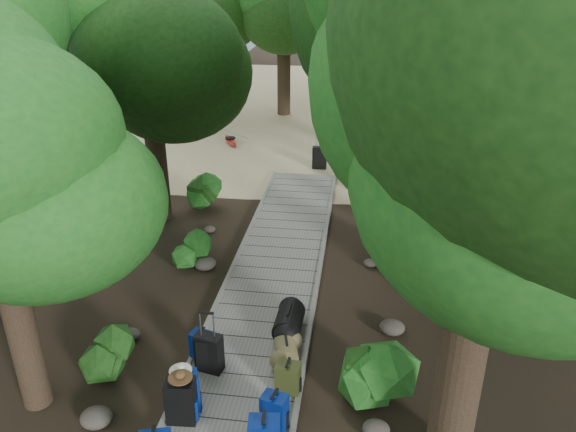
% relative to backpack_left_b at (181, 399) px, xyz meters
% --- Properties ---
extents(ground, '(120.00, 120.00, 0.00)m').
position_rel_backpack_left_b_xyz_m(ground, '(0.68, 3.57, -0.51)').
color(ground, black).
rests_on(ground, ground).
extents(sand_beach, '(40.00, 22.00, 0.02)m').
position_rel_backpack_left_b_xyz_m(sand_beach, '(0.68, 19.57, -0.50)').
color(sand_beach, tan).
rests_on(sand_beach, ground).
extents(boardwalk, '(2.00, 12.00, 0.12)m').
position_rel_backpack_left_b_xyz_m(boardwalk, '(0.68, 4.57, -0.45)').
color(boardwalk, gray).
rests_on(boardwalk, ground).
extents(backpack_left_b, '(0.45, 0.33, 0.79)m').
position_rel_backpack_left_b_xyz_m(backpack_left_b, '(0.00, 0.00, 0.00)').
color(backpack_left_b, black).
rests_on(backpack_left_b, boardwalk).
extents(backpack_left_c, '(0.46, 0.40, 0.72)m').
position_rel_backpack_left_b_xyz_m(backpack_left_c, '(0.01, 0.22, -0.03)').
color(backpack_left_c, navy).
rests_on(backpack_left_c, boardwalk).
extents(backpack_left_d, '(0.41, 0.34, 0.54)m').
position_rel_backpack_left_b_xyz_m(backpack_left_d, '(-0.10, 1.44, -0.12)').
color(backpack_left_d, navy).
rests_on(backpack_left_d, boardwalk).
extents(backpack_right_c, '(0.42, 0.35, 0.62)m').
position_rel_backpack_left_b_xyz_m(backpack_right_c, '(1.37, 0.05, -0.08)').
color(backpack_right_c, navy).
rests_on(backpack_right_c, boardwalk).
extents(backpack_right_d, '(0.40, 0.31, 0.57)m').
position_rel_backpack_left_b_xyz_m(backpack_right_d, '(1.46, 0.80, -0.11)').
color(backpack_right_d, '#313714').
rests_on(backpack_right_d, boardwalk).
extents(duffel_right_khaki, '(0.50, 0.64, 0.38)m').
position_rel_backpack_left_b_xyz_m(duffel_right_khaki, '(1.33, 1.56, -0.20)').
color(duffel_right_khaki, brown).
rests_on(duffel_right_khaki, boardwalk).
extents(duffel_right_black, '(0.52, 0.80, 0.49)m').
position_rel_backpack_left_b_xyz_m(duffel_right_black, '(1.28, 2.31, -0.15)').
color(duffel_right_black, black).
rests_on(duffel_right_black, boardwalk).
extents(suitcase_on_boardwalk, '(0.48, 0.33, 0.68)m').
position_rel_backpack_left_b_xyz_m(suitcase_on_boardwalk, '(0.11, 1.14, -0.05)').
color(suitcase_on_boardwalk, black).
rests_on(suitcase_on_boardwalk, boardwalk).
extents(lone_suitcase_on_sand, '(0.46, 0.27, 0.72)m').
position_rel_backpack_left_b_xyz_m(lone_suitcase_on_sand, '(1.06, 11.46, -0.13)').
color(lone_suitcase_on_sand, black).
rests_on(lone_suitcase_on_sand, sand_beach).
extents(hat_brown, '(0.35, 0.35, 0.11)m').
position_rel_backpack_left_b_xyz_m(hat_brown, '(0.02, -0.01, 0.45)').
color(hat_brown, '#51351E').
rests_on(hat_brown, backpack_left_b).
extents(hat_white, '(0.34, 0.34, 0.11)m').
position_rel_backpack_left_b_xyz_m(hat_white, '(-0.05, 0.22, 0.38)').
color(hat_white, silver).
rests_on(hat_white, backpack_left_c).
extents(kayak, '(1.73, 2.81, 0.28)m').
position_rel_backpack_left_b_xyz_m(kayak, '(-2.48, 13.77, -0.35)').
color(kayak, '#A0170D').
rests_on(kayak, sand_beach).
extents(sun_lounger, '(1.36, 2.13, 0.65)m').
position_rel_backpack_left_b_xyz_m(sun_lounger, '(3.89, 13.51, -0.17)').
color(sun_lounger, silver).
rests_on(sun_lounger, sand_beach).
extents(tree_right_a, '(5.11, 5.11, 8.52)m').
position_rel_backpack_left_b_xyz_m(tree_right_a, '(3.80, -0.12, 3.75)').
color(tree_right_a, black).
rests_on(tree_right_a, ground).
extents(tree_right_b, '(6.10, 6.10, 10.88)m').
position_rel_backpack_left_b_xyz_m(tree_right_b, '(5.02, 3.23, 4.93)').
color(tree_right_b, black).
rests_on(tree_right_b, ground).
extents(tree_right_c, '(4.78, 4.78, 8.27)m').
position_rel_backpack_left_b_xyz_m(tree_right_c, '(4.58, 5.87, 3.62)').
color(tree_right_c, black).
rests_on(tree_right_c, ground).
extents(tree_right_d, '(5.49, 5.49, 10.06)m').
position_rel_backpack_left_b_xyz_m(tree_right_d, '(5.71, 7.66, 4.52)').
color(tree_right_d, black).
rests_on(tree_right_d, ground).
extents(tree_right_e, '(5.04, 5.04, 9.07)m').
position_rel_backpack_left_b_xyz_m(tree_right_e, '(4.78, 10.89, 4.02)').
color(tree_right_e, black).
rests_on(tree_right_e, ground).
extents(tree_right_f, '(5.81, 5.81, 10.37)m').
position_rel_backpack_left_b_xyz_m(tree_right_f, '(7.61, 12.42, 4.67)').
color(tree_right_f, black).
rests_on(tree_right_f, ground).
extents(tree_left_c, '(4.23, 4.23, 7.36)m').
position_rel_backpack_left_b_xyz_m(tree_left_c, '(-2.79, 7.08, 3.17)').
color(tree_left_c, black).
rests_on(tree_left_c, ground).
extents(tree_back_a, '(4.75, 4.75, 8.22)m').
position_rel_backpack_left_b_xyz_m(tree_back_a, '(-1.10, 18.32, 3.60)').
color(tree_back_a, black).
rests_on(tree_back_a, ground).
extents(tree_back_c, '(4.93, 4.93, 8.87)m').
position_rel_backpack_left_b_xyz_m(tree_back_c, '(5.32, 18.74, 3.92)').
color(tree_back_c, black).
rests_on(tree_back_c, ground).
extents(tree_back_d, '(4.50, 4.50, 7.50)m').
position_rel_backpack_left_b_xyz_m(tree_back_d, '(-4.54, 18.14, 3.24)').
color(tree_back_d, black).
rests_on(tree_back_d, ground).
extents(palm_right_a, '(4.55, 4.55, 7.76)m').
position_rel_backpack_left_b_xyz_m(palm_right_a, '(3.83, 9.96, 3.37)').
color(palm_right_a, '#134413').
rests_on(palm_right_a, ground).
extents(palm_right_b, '(3.91, 3.91, 7.55)m').
position_rel_backpack_left_b_xyz_m(palm_right_b, '(5.60, 14.33, 3.26)').
color(palm_right_b, '#134413').
rests_on(palm_right_b, ground).
extents(palm_right_c, '(4.01, 4.01, 6.39)m').
position_rel_backpack_left_b_xyz_m(palm_right_c, '(3.55, 16.66, 2.68)').
color(palm_right_c, '#134413').
rests_on(palm_right_c, ground).
extents(palm_left_a, '(3.92, 3.92, 6.23)m').
position_rel_backpack_left_b_xyz_m(palm_left_a, '(-4.24, 10.06, 2.60)').
color(palm_left_a, '#134413').
rests_on(palm_left_a, ground).
extents(rock_left_a, '(0.49, 0.44, 0.27)m').
position_rel_backpack_left_b_xyz_m(rock_left_a, '(-1.29, -0.16, -0.38)').
color(rock_left_a, '#4C473F').
rests_on(rock_left_a, ground).
extents(rock_left_b, '(0.37, 0.33, 0.20)m').
position_rel_backpack_left_b_xyz_m(rock_left_b, '(-1.59, 1.89, -0.41)').
color(rock_left_b, '#4C473F').
rests_on(rock_left_b, ground).
extents(rock_left_c, '(0.51, 0.46, 0.28)m').
position_rel_backpack_left_b_xyz_m(rock_left_c, '(-0.92, 4.54, -0.37)').
color(rock_left_c, '#4C473F').
rests_on(rock_left_c, ground).
extents(rock_left_d, '(0.29, 0.26, 0.16)m').
position_rel_backpack_left_b_xyz_m(rock_left_d, '(-1.30, 6.37, -0.43)').
color(rock_left_d, '#4C473F').
rests_on(rock_left_d, ground).
extents(rock_right_a, '(0.41, 0.37, 0.22)m').
position_rel_backpack_left_b_xyz_m(rock_right_a, '(2.84, 0.19, -0.40)').
color(rock_right_a, '#4C473F').
rests_on(rock_right_a, ground).
extents(rock_right_b, '(0.47, 0.42, 0.26)m').
position_rel_backpack_left_b_xyz_m(rock_right_b, '(3.15, 2.71, -0.38)').
color(rock_right_b, '#4C473F').
rests_on(rock_right_b, ground).
extents(rock_right_c, '(0.31, 0.28, 0.17)m').
position_rel_backpack_left_b_xyz_m(rock_right_c, '(2.75, 5.16, -0.43)').
color(rock_right_c, '#4C473F').
rests_on(rock_right_c, ground).
extents(shrub_left_a, '(0.94, 0.94, 0.84)m').
position_rel_backpack_left_b_xyz_m(shrub_left_a, '(-1.55, 0.84, -0.09)').
color(shrub_left_a, '#174F19').
rests_on(shrub_left_a, ground).
extents(shrub_left_b, '(0.77, 0.77, 0.70)m').
position_rel_backpack_left_b_xyz_m(shrub_left_b, '(-1.21, 4.57, -0.16)').
color(shrub_left_b, '#174F19').
rests_on(shrub_left_b, ground).
extents(shrub_left_c, '(1.08, 1.08, 0.97)m').
position_rel_backpack_left_b_xyz_m(shrub_left_c, '(-1.83, 7.89, -0.03)').
color(shrub_left_c, '#174F19').
rests_on(shrub_left_c, ground).
extents(shrub_right_a, '(1.14, 1.14, 1.02)m').
position_rel_backpack_left_b_xyz_m(shrub_right_a, '(2.81, 0.94, -0.00)').
color(shrub_right_a, '#174F19').
rests_on(shrub_right_a, ground).
extents(shrub_right_b, '(1.12, 1.12, 1.00)m').
position_rel_backpack_left_b_xyz_m(shrub_right_b, '(3.22, 5.65, -0.01)').
color(shrub_right_b, '#174F19').
rests_on(shrub_right_b, ground).
extents(shrub_right_c, '(0.83, 0.83, 0.75)m').
position_rel_backpack_left_b_xyz_m(shrub_right_c, '(2.97, 9.23, -0.14)').
color(shrub_right_c, '#174F19').
rests_on(shrub_right_c, ground).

